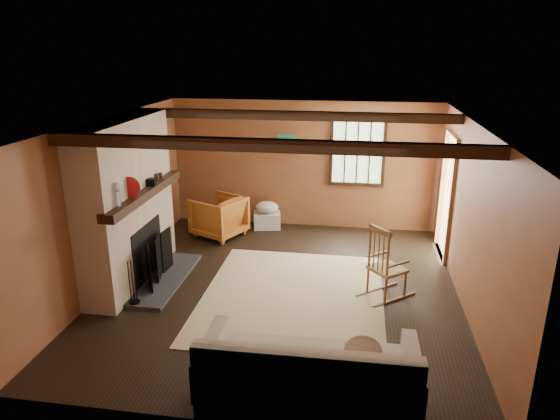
% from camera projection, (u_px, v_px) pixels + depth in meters
% --- Properties ---
extents(ground, '(5.50, 5.50, 0.00)m').
position_uv_depth(ground, '(281.00, 289.00, 7.22)').
color(ground, black).
rests_on(ground, ground).
extents(room_envelope, '(5.02, 5.52, 2.44)m').
position_uv_depth(room_envelope, '(300.00, 176.00, 6.92)').
color(room_envelope, brown).
rests_on(room_envelope, ground).
extents(fireplace, '(1.02, 2.30, 2.40)m').
position_uv_depth(fireplace, '(129.00, 209.00, 7.20)').
color(fireplace, '#A86741').
rests_on(fireplace, ground).
extents(rug, '(2.50, 3.00, 0.01)m').
position_uv_depth(rug, '(293.00, 296.00, 7.01)').
color(rug, tan).
rests_on(rug, ground).
extents(rocking_chair, '(0.84, 0.80, 1.06)m').
position_uv_depth(rocking_chair, '(385.00, 267.00, 6.87)').
color(rocking_chair, tan).
rests_on(rocking_chair, ground).
extents(sofa, '(2.09, 0.95, 0.84)m').
position_uv_depth(sofa, '(309.00, 381.00, 4.78)').
color(sofa, beige).
rests_on(sofa, ground).
extents(firewood_pile, '(0.74, 0.13, 0.27)m').
position_uv_depth(firewood_pile, '(209.00, 220.00, 9.67)').
color(firewood_pile, '#4F3821').
rests_on(firewood_pile, ground).
extents(laundry_basket, '(0.56, 0.47, 0.30)m').
position_uv_depth(laundry_basket, '(267.00, 220.00, 9.60)').
color(laundry_basket, silver).
rests_on(laundry_basket, ground).
extents(basket_pillow, '(0.54, 0.49, 0.22)m').
position_uv_depth(basket_pillow, '(267.00, 207.00, 9.52)').
color(basket_pillow, beige).
rests_on(basket_pillow, laundry_basket).
extents(armchair, '(1.09, 1.08, 0.75)m').
position_uv_depth(armchair, '(219.00, 216.00, 9.12)').
color(armchair, '#BF6026').
rests_on(armchair, ground).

